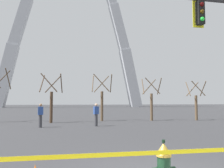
% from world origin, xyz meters
% --- Properties ---
extents(fire_hydrant, '(0.46, 0.48, 0.99)m').
position_xyz_m(fire_hydrant, '(-0.22, -0.75, 0.47)').
color(fire_hydrant, black).
rests_on(fire_hydrant, ground).
extents(caution_tape_barrier, '(6.64, 0.11, 0.86)m').
position_xyz_m(caution_tape_barrier, '(-0.23, -0.90, 0.61)').
color(caution_tape_barrier, '#232326').
rests_on(caution_tape_barrier, ground).
extents(monument_arch, '(44.12, 3.18, 55.34)m').
position_xyz_m(monument_arch, '(-0.00, 67.04, 23.79)').
color(monument_arch, '#B2B5BC').
rests_on(monument_arch, ground).
extents(tree_left_mid, '(1.84, 1.85, 3.97)m').
position_xyz_m(tree_left_mid, '(-3.13, 14.81, 1.76)').
color(tree_left_mid, '#473323').
rests_on(tree_left_mid, ground).
extents(tree_center_left, '(1.91, 1.92, 4.14)m').
position_xyz_m(tree_center_left, '(1.21, 15.77, 1.84)').
color(tree_center_left, brown).
rests_on(tree_center_left, ground).
extents(tree_center_right, '(1.78, 1.79, 3.85)m').
position_xyz_m(tree_center_right, '(5.70, 15.23, 1.71)').
color(tree_center_right, brown).
rests_on(tree_center_right, ground).
extents(tree_right_mid, '(1.67, 1.68, 3.60)m').
position_xyz_m(tree_right_mid, '(9.87, 14.73, 1.60)').
color(tree_right_mid, brown).
rests_on(tree_right_mid, ground).
extents(pedestrian_walking_left, '(0.39, 0.31, 1.59)m').
position_xyz_m(pedestrian_walking_left, '(0.11, 11.44, 0.82)').
color(pedestrian_walking_left, '#38383D').
rests_on(pedestrian_walking_left, ground).
extents(pedestrian_standing_center, '(0.37, 0.25, 1.59)m').
position_xyz_m(pedestrian_standing_center, '(-3.65, 11.40, 0.82)').
color(pedestrian_standing_center, '#38383D').
rests_on(pedestrian_standing_center, ground).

